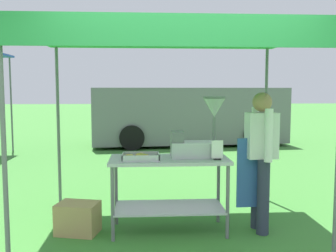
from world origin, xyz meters
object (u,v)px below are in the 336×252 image
Objects in this scene: donut_tray at (139,157)px; vendor at (260,154)px; donut_fryer at (200,135)px; menu_sign at (217,152)px; donut_cart at (169,177)px; van_grey at (188,115)px; stall_canopy at (169,40)px; supply_crate at (78,218)px.

donut_tray is 1.39m from vendor.
donut_fryer is 3.22× the size of menu_sign.
menu_sign reaches higher than donut_cart.
van_grey is (0.66, 7.07, -0.24)m from donut_fryer.
menu_sign is (0.53, -0.25, -1.26)m from stall_canopy.
donut_cart is 7.19m from van_grey.
vendor reaches higher than menu_sign.
donut_cart is at bearing 176.72° from vendor.
donut_tray is at bearing -6.90° from supply_crate.
donut_cart is at bearing -98.17° from van_grey.
van_grey is (1.02, 7.01, -1.33)m from stall_canopy.
donut_fryer reaches higher than donut_cart.
menu_sign reaches higher than donut_tray.
donut_cart is 6.23× the size of menu_sign.
donut_tray reaches higher than supply_crate.
supply_crate is at bearing 178.63° from vendor.
donut_cart is at bearing 0.54° from supply_crate.
vendor is at bearing -3.28° from donut_cart.
stall_canopy is 14.80× the size of menu_sign.
stall_canopy is at bearing 29.29° from donut_tray.
supply_crate is (-1.57, 0.14, -0.77)m from menu_sign.
donut_fryer is (0.36, -0.06, -1.09)m from stall_canopy.
donut_fryer is at bearing 171.62° from vendor.
donut_tray is 0.07× the size of van_grey.
vendor is (1.05, -0.16, -1.30)m from stall_canopy.
donut_cart is (-0.00, -0.10, -1.57)m from stall_canopy.
vendor is 0.28× the size of van_grey.
donut_cart is 2.61× the size of supply_crate.
donut_fryer is at bearing 2.09° from supply_crate.
donut_fryer reaches higher than supply_crate.
vendor is (1.39, 0.03, 0.02)m from donut_tray.
stall_canopy is 4.59× the size of donut_fryer.
van_grey is at bearing 84.64° from donut_fryer.
donut_tray is (-0.34, -0.09, 0.25)m from donut_cart.
donut_tray is at bearing -164.58° from donut_cart.
donut_fryer reaches higher than menu_sign.
menu_sign is at bearing -170.42° from vendor.
supply_crate is (-1.40, -0.05, -0.94)m from donut_fryer.
donut_fryer is 0.73m from vendor.
menu_sign is (0.17, -0.19, -0.17)m from donut_fryer.
stall_canopy is 1.68m from vendor.
stall_canopy is 2.38× the size of donut_cart.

